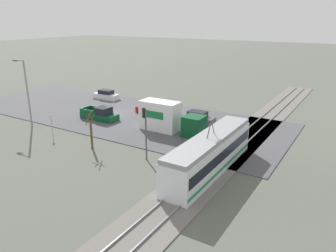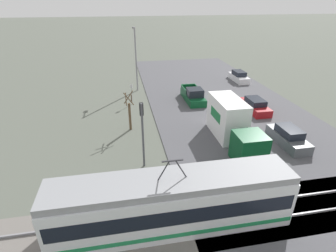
# 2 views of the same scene
# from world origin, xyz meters

# --- Properties ---
(ground_plane) EXTENTS (320.00, 320.00, 0.00)m
(ground_plane) POSITION_xyz_m (0.00, 0.00, 0.00)
(ground_plane) COLOR #565B51
(road_surface) EXTENTS (17.43, 47.43, 0.08)m
(road_surface) POSITION_xyz_m (0.00, 0.00, 0.04)
(road_surface) COLOR #4C4C51
(road_surface) RESTS_ON ground
(rail_bed) EXTENTS (65.82, 4.40, 0.22)m
(rail_bed) POSITION_xyz_m (0.00, 18.77, 0.05)
(rail_bed) COLOR slate
(rail_bed) RESTS_ON ground
(light_rail_tram) EXTENTS (13.27, 2.63, 4.40)m
(light_rail_tram) POSITION_xyz_m (9.71, 18.77, 1.67)
(light_rail_tram) COLOR white
(light_rail_tram) RESTS_ON ground
(box_truck) EXTENTS (2.32, 8.14, 3.54)m
(box_truck) POSITION_xyz_m (2.57, 10.03, 1.71)
(box_truck) COLOR #0C4723
(box_truck) RESTS_ON ground
(pickup_truck) EXTENTS (2.00, 5.34, 1.76)m
(pickup_truck) POSITION_xyz_m (3.22, -0.30, 0.74)
(pickup_truck) COLOR #0C4723
(pickup_truck) RESTS_ON ground
(sedan_car_0) EXTENTS (1.87, 4.63, 1.45)m
(sedan_car_0) POSITION_xyz_m (-2.85, 4.08, 0.68)
(sedan_car_0) COLOR maroon
(sedan_car_0) RESTS_ON ground
(sedan_car_1) EXTENTS (1.71, 4.53, 1.52)m
(sedan_car_1) POSITION_xyz_m (-6.02, -7.43, 0.71)
(sedan_car_1) COLOR silver
(sedan_car_1) RESTS_ON ground
(sedan_car_2) EXTENTS (1.73, 4.60, 1.57)m
(sedan_car_2) POSITION_xyz_m (-2.17, 11.59, 0.73)
(sedan_car_2) COLOR #4C5156
(sedan_car_2) RESTS_ON ground
(traffic_light_pole) EXTENTS (0.28, 0.47, 5.18)m
(traffic_light_pole) POSITION_xyz_m (10.67, 12.49, 3.36)
(traffic_light_pole) COLOR #47474C
(traffic_light_pole) RESTS_ON ground
(street_tree) EXTENTS (0.95, 0.79, 3.95)m
(street_tree) POSITION_xyz_m (11.36, 6.10, 1.79)
(street_tree) COLOR brown
(street_tree) RESTS_ON ground
(street_lamp_near_crossing) EXTENTS (0.36, 1.95, 8.33)m
(street_lamp_near_crossing) POSITION_xyz_m (9.73, -6.10, 4.79)
(street_lamp_near_crossing) COLOR gray
(street_lamp_near_crossing) RESTS_ON ground
(no_parking_sign) EXTENTS (0.32, 0.08, 2.50)m
(no_parking_sign) POSITION_xyz_m (10.79, -0.71, 1.51)
(no_parking_sign) COLOR gray
(no_parking_sign) RESTS_ON ground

